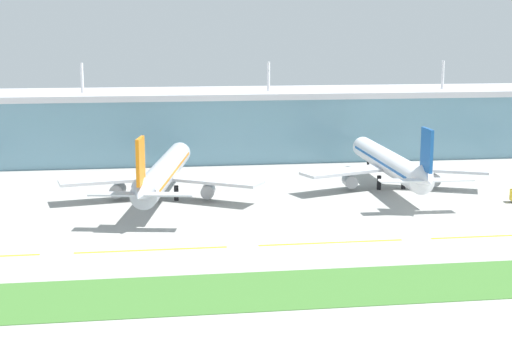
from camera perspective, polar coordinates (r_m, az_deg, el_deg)
ground_plane at (r=145.18m, az=6.93°, el=-5.49°), size 600.00×600.00×0.00m
terminal_building at (r=239.96m, az=0.73°, el=3.61°), size 288.00×34.00×30.42m
airliner_near_middle at (r=181.37m, az=-7.00°, el=-0.16°), size 48.03×65.93×18.90m
airliner_far_middle at (r=195.58m, az=10.10°, el=0.53°), size 48.78×63.26×18.90m
taxiway_stripe_mid_west at (r=141.26m, az=-7.90°, el=-5.96°), size 28.00×0.70×0.04m
taxiway_stripe_centre at (r=145.30m, az=5.69°, el=-5.45°), size 28.00×0.70×0.04m
taxiway_stripe_mid_east at (r=156.78m, az=17.88°, el=-4.72°), size 28.00×0.70×0.04m
grass_verge at (r=123.42m, az=9.82°, el=-8.47°), size 300.00×18.00×0.10m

